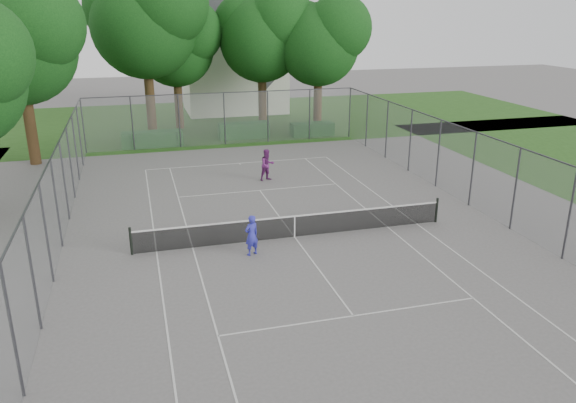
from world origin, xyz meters
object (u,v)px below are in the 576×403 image
object	(u,v)px
girl_player	(252,235)
woman_player	(267,165)
house	(233,62)
tennis_net	(295,225)

from	to	relation	value
girl_player	woman_player	world-z (taller)	woman_player
woman_player	girl_player	bearing A→B (deg)	-125.65
house	woman_player	distance (m)	22.39
girl_player	woman_player	bearing A→B (deg)	-130.42
woman_player	house	bearing A→B (deg)	65.54
house	woman_player	bearing A→B (deg)	-95.79
tennis_net	girl_player	xyz separation A→B (m)	(-2.02, -1.20, 0.28)
tennis_net	girl_player	size ratio (longest dim) A/B	8.17
tennis_net	woman_player	xyz separation A→B (m)	(0.81, 8.06, 0.34)
tennis_net	house	world-z (taller)	house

